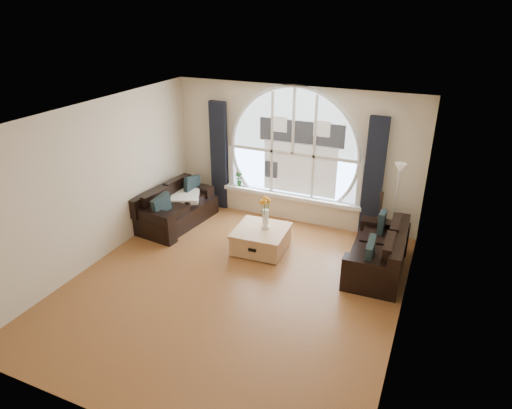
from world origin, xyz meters
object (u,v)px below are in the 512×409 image
at_px(sofa_right, 378,249).
at_px(vase_flowers, 266,208).
at_px(floor_lamp, 395,206).
at_px(guitar, 380,217).
at_px(coffee_chest, 261,238).
at_px(potted_plant, 239,178).
at_px(sofa_left, 176,205).

relative_size(sofa_right, vase_flowers, 2.37).
distance_m(floor_lamp, guitar, 0.36).
relative_size(vase_flowers, floor_lamp, 0.44).
height_order(sofa_right, coffee_chest, sofa_right).
xyz_separation_m(coffee_chest, potted_plant, (-1.10, 1.40, 0.49)).
relative_size(sofa_left, vase_flowers, 2.42).
relative_size(coffee_chest, guitar, 0.87).
distance_m(coffee_chest, guitar, 2.21).
xyz_separation_m(sofa_left, floor_lamp, (4.09, 0.78, 0.40)).
bearing_deg(floor_lamp, vase_flowers, -154.66).
distance_m(guitar, potted_plant, 3.01).
distance_m(sofa_right, potted_plant, 3.39).
relative_size(sofa_right, floor_lamp, 1.04).
height_order(vase_flowers, floor_lamp, floor_lamp).
bearing_deg(guitar, floor_lamp, -14.11).
bearing_deg(sofa_right, vase_flowers, 179.66).
relative_size(vase_flowers, potted_plant, 2.13).
bearing_deg(guitar, coffee_chest, -153.38).
bearing_deg(vase_flowers, sofa_left, 174.27).
bearing_deg(sofa_left, coffee_chest, -1.25).
xyz_separation_m(sofa_left, vase_flowers, (2.01, -0.20, 0.40)).
bearing_deg(guitar, potted_plant, 170.55).
bearing_deg(guitar, sofa_right, -85.61).
bearing_deg(potted_plant, sofa_right, -21.82).
height_order(coffee_chest, floor_lamp, floor_lamp).
bearing_deg(sofa_right, coffee_chest, -177.81).
height_order(sofa_left, floor_lamp, floor_lamp).
bearing_deg(floor_lamp, sofa_left, -169.18).
relative_size(coffee_chest, vase_flowers, 1.31).
bearing_deg(coffee_chest, sofa_left, 168.38).
bearing_deg(vase_flowers, coffee_chest, -115.88).
distance_m(sofa_right, guitar, 0.99).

